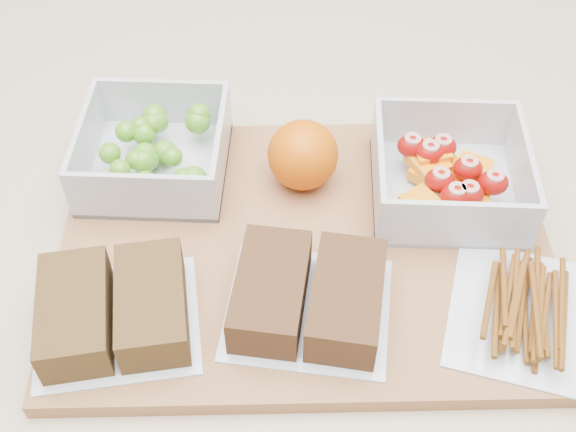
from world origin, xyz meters
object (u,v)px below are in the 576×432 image
at_px(sandwich_bag_center, 308,296).
at_px(pretzel_bag, 521,304).
at_px(orange, 303,155).
at_px(fruit_container, 448,177).
at_px(cutting_board, 305,248).
at_px(sandwich_bag_left, 114,310).
at_px(grape_container, 157,150).

height_order(sandwich_bag_center, pretzel_bag, sandwich_bag_center).
bearing_deg(orange, sandwich_bag_center, -86.49).
xyz_separation_m(fruit_container, sandwich_bag_center, (-0.12, -0.13, -0.00)).
bearing_deg(orange, cutting_board, -86.31).
bearing_deg(cutting_board, sandwich_bag_center, -90.37).
bearing_deg(sandwich_bag_left, pretzel_bag, 3.96).
bearing_deg(fruit_container, orange, 174.96).
relative_size(fruit_container, orange, 2.07).
xyz_separation_m(grape_container, fruit_container, (0.26, -0.02, -0.00)).
distance_m(grape_container, fruit_container, 0.27).
bearing_deg(fruit_container, pretzel_bag, -70.91).
relative_size(orange, pretzel_bag, 0.43).
relative_size(cutting_board, sandwich_bag_center, 3.04).
relative_size(grape_container, fruit_container, 0.98).
bearing_deg(sandwich_bag_center, fruit_container, 47.47).
height_order(fruit_container, pretzel_bag, fruit_container).
xyz_separation_m(sandwich_bag_center, pretzel_bag, (0.17, 0.00, -0.01)).
relative_size(fruit_container, sandwich_bag_center, 0.96).
bearing_deg(pretzel_bag, cutting_board, 158.66).
bearing_deg(grape_container, cutting_board, -30.97).
relative_size(cutting_board, fruit_container, 3.18).
bearing_deg(grape_container, sandwich_bag_left, -91.76).
height_order(cutting_board, sandwich_bag_left, sandwich_bag_left).
bearing_deg(pretzel_bag, orange, 141.17).
height_order(sandwich_bag_left, sandwich_bag_center, same).
relative_size(sandwich_bag_center, pretzel_bag, 0.93).
height_order(cutting_board, grape_container, grape_container).
bearing_deg(sandwich_bag_center, orange, 93.51).
bearing_deg(cutting_board, sandwich_bag_left, -152.31).
relative_size(orange, sandwich_bag_left, 0.44).
relative_size(fruit_container, sandwich_bag_left, 0.92).
bearing_deg(pretzel_bag, fruit_container, 109.09).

